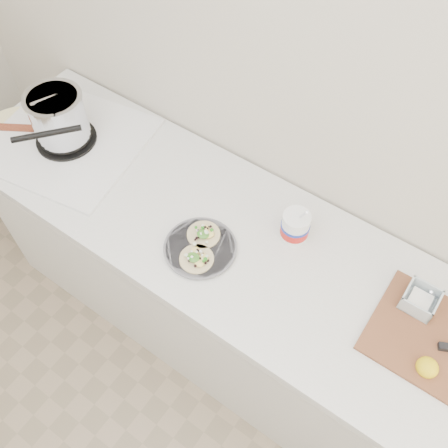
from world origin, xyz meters
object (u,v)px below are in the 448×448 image
Objects in this scene: taco_plate at (200,246)px; tub at (296,225)px; stove at (62,126)px; bacon_plate at (15,129)px; cutboard at (448,342)px.

tub is (0.24, 0.23, 0.05)m from taco_plate.
stove is 2.50× the size of bacon_plate.
taco_plate is at bearing -135.70° from tub.
stove reaches higher than cutboard.
bacon_plate is at bearing -176.03° from cutboard.
tub reaches higher than bacon_plate.
taco_plate is (0.75, -0.10, -0.08)m from stove.
taco_plate reaches higher than bacon_plate.
stove reaches higher than taco_plate.
stove is 2.65× the size of taco_plate.
bacon_plate is (-1.21, -0.21, -0.06)m from tub.
taco_plate is 1.14× the size of tub.
tub is (0.99, 0.13, -0.03)m from stove.
bacon_plate is at bearing -170.26° from tub.
tub reaches higher than taco_plate.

